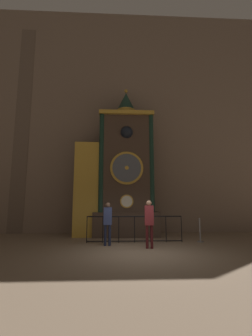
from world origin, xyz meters
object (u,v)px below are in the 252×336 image
Objects in this scene: visitor_far at (149,219)px; clock_tower at (119,174)px; visitor_near at (108,219)px; stanchion_post at (200,234)px.

clock_tower is at bearing 112.91° from visitor_far.
visitor_far is at bearing -70.94° from clock_tower.
clock_tower is 4.77× the size of visitor_near.
visitor_near is at bearing -100.27° from clock_tower.
clock_tower reaches higher than visitor_far.
clock_tower is at bearing 150.71° from stanchion_post.
visitor_near is 0.96× the size of visitor_far.
visitor_near reaches higher than stanchion_post.
visitor_far reaches higher than visitor_near.
visitor_near is (-0.49, -2.70, -2.25)m from clock_tower.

